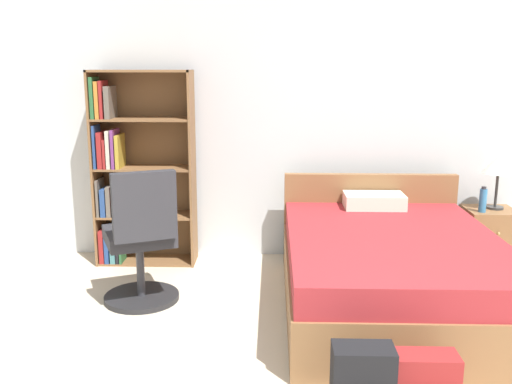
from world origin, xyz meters
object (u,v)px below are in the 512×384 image
bed (389,269)px  office_chair (141,243)px  nightstand (488,238)px  bookshelf (131,171)px  water_bottle (483,200)px  table_lamp (499,166)px

bed → office_chair: 1.83m
office_chair → nightstand: bearing=17.4°
office_chair → bookshelf: bearing=107.0°
bed → water_bottle: bearing=40.1°
table_lamp → water_bottle: table_lamp is taller
bookshelf → office_chair: bookshelf is taller
bookshelf → nightstand: (3.16, -0.06, -0.58)m
office_chair → water_bottle: (2.75, 0.80, 0.15)m
bed → table_lamp: bearing=39.9°
bookshelf → water_bottle: (3.04, -0.16, -0.21)m
nightstand → water_bottle: size_ratio=2.38×
table_lamp → office_chair: bearing=-162.4°
office_chair → table_lamp: bearing=17.6°
water_bottle → bed: bearing=-139.9°
bookshelf → nightstand: 3.21m
office_chair → table_lamp: office_chair is taller
bookshelf → bed: bearing=-24.1°
office_chair → nightstand: office_chair is taller
bed → nightstand: 1.37m
office_chair → water_bottle: bearing=16.2°
office_chair → nightstand: 3.01m
nightstand → water_bottle: 0.40m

